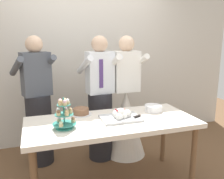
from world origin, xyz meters
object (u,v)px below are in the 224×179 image
object	(u,v)px
dessert_table	(112,127)
person_guest	(38,108)
main_cake_tray	(121,116)
person_groom	(100,106)
cupcake_stand	(64,115)
person_bride	(126,115)
plate_stack	(153,108)
round_cake	(81,112)

from	to	relation	value
dessert_table	person_guest	bearing A→B (deg)	132.89
main_cake_tray	person_guest	size ratio (longest dim) A/B	0.26
dessert_table	person_groom	distance (m)	0.67
cupcake_stand	person_bride	bearing A→B (deg)	38.42
main_cake_tray	person_bride	distance (m)	0.77
dessert_table	plate_stack	distance (m)	0.59
person_bride	person_guest	distance (m)	1.17
main_cake_tray	person_bride	world-z (taller)	person_bride
plate_stack	person_groom	world-z (taller)	person_groom
dessert_table	cupcake_stand	bearing A→B (deg)	-172.20
main_cake_tray	person_guest	xyz separation A→B (m)	(-0.84, 0.79, -0.07)
cupcake_stand	round_cake	size ratio (longest dim) A/B	1.27
plate_stack	person_bride	distance (m)	0.59
person_bride	person_guest	xyz separation A→B (m)	(-1.15, 0.13, 0.16)
main_cake_tray	person_groom	xyz separation A→B (m)	(-0.05, 0.67, -0.07)
cupcake_stand	person_groom	distance (m)	0.94
plate_stack	cupcake_stand	bearing A→B (deg)	-168.75
dessert_table	person_bride	distance (m)	0.79
person_guest	dessert_table	bearing A→B (deg)	-47.11
person_groom	person_guest	size ratio (longest dim) A/B	1.00
round_cake	person_guest	size ratio (longest dim) A/B	0.14
main_cake_tray	plate_stack	xyz separation A→B (m)	(0.46, 0.14, 0.00)
plate_stack	person_groom	xyz separation A→B (m)	(-0.51, 0.53, -0.07)
dessert_table	person_bride	xyz separation A→B (m)	(0.42, 0.66, -0.12)
person_guest	cupcake_stand	bearing A→B (deg)	-75.28
dessert_table	round_cake	xyz separation A→B (m)	(-0.28, 0.28, 0.11)
plate_stack	person_bride	world-z (taller)	person_bride
cupcake_stand	person_guest	distance (m)	0.90
dessert_table	main_cake_tray	size ratio (longest dim) A/B	4.24
main_cake_tray	person_bride	bearing A→B (deg)	64.60
dessert_table	person_guest	size ratio (longest dim) A/B	1.08
person_bride	cupcake_stand	bearing A→B (deg)	-141.58
dessert_table	main_cake_tray	world-z (taller)	main_cake_tray
main_cake_tray	plate_stack	bearing A→B (deg)	16.98
plate_stack	person_guest	size ratio (longest dim) A/B	0.12
person_guest	main_cake_tray	bearing A→B (deg)	-43.30
plate_stack	person_bride	size ratio (longest dim) A/B	0.12
main_cake_tray	person_groom	world-z (taller)	person_groom
person_groom	plate_stack	bearing A→B (deg)	-45.83
dessert_table	person_bride	bearing A→B (deg)	57.94
dessert_table	main_cake_tray	bearing A→B (deg)	1.51
plate_stack	person_groom	bearing A→B (deg)	134.17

